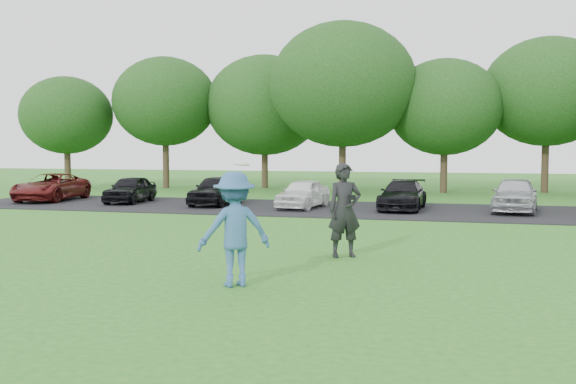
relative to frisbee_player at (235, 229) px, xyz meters
name	(u,v)px	position (x,y,z in m)	size (l,w,h in m)	color
ground	(237,278)	(-0.18, 0.63, -0.96)	(100.00, 100.00, 0.00)	#266C1F
parking_lot	(354,209)	(-0.18, 13.63, -0.95)	(32.00, 6.50, 0.03)	black
frisbee_player	(235,229)	(0.00, 0.00, 0.00)	(1.43, 1.29, 2.10)	#345F94
camera_bystander	(345,210)	(1.29, 3.28, 0.03)	(0.86, 0.76, 1.99)	black
parked_cars	(349,193)	(-0.40, 13.80, -0.35)	(28.52, 4.57, 1.24)	#571413
tree_row	(415,96)	(1.33, 23.39, 3.95)	(42.39, 9.85, 8.64)	#38281C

